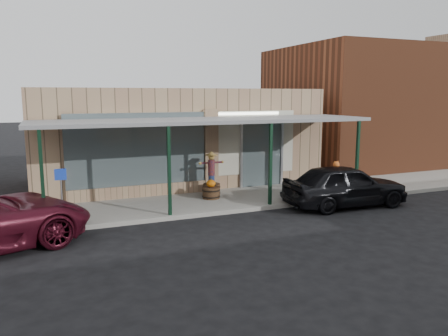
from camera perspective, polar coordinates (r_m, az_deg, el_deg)
name	(u,v)px	position (r m, az deg, el deg)	size (l,w,h in m)	color
ground	(250,232)	(12.85, 3.40, -8.35)	(120.00, 120.00, 0.00)	black
sidewalk	(207,202)	(16.03, -2.18, -4.45)	(40.00, 3.20, 0.15)	gray
storefront	(173,136)	(19.99, -6.73, 4.14)	(12.00, 6.25, 4.20)	#9B7F5F
awning	(207,122)	(15.55, -2.20, 6.08)	(12.00, 3.00, 3.04)	slate
block_buildings_near	(206,99)	(21.51, -2.35, 9.03)	(61.00, 8.00, 8.00)	brown
barrel_scarecrow	(211,180)	(16.70, -1.64, -1.61)	(1.02, 0.77, 1.69)	#4C351E
barrel_pumpkin	(211,191)	(16.19, -1.71, -3.06)	(0.75, 0.75, 0.75)	#4C351E
handicap_sign	(61,188)	(13.90, -20.49, -2.46)	(0.34, 0.04, 1.63)	gray
parked_sedan	(345,185)	(16.13, 15.52, -2.18)	(4.58, 2.03, 1.54)	black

